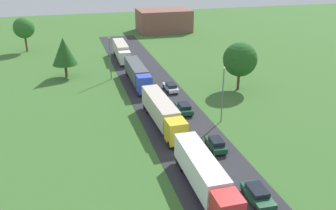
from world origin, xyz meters
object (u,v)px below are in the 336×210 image
tree_maple (24,28)px  tree_pine (240,60)px  car_fourth (184,108)px  tree_oak (64,51)px  car_third (216,144)px  truck_lead (204,175)px  car_fifth (171,87)px  truck_fourth (121,50)px  lamppost_third (110,56)px  truck_third (137,73)px  distant_building (164,20)px  truck_second (162,112)px  car_second (258,195)px  lamppost_second (223,92)px

tree_maple → tree_pine: bearing=-45.2°
car_fourth → tree_oak: 28.78m
car_third → tree_pine: (12.31, 19.54, 4.64)m
truck_lead → tree_oak: 44.78m
car_fifth → truck_fourth: bearing=102.7°
truck_lead → tree_oak: bearing=106.5°
truck_lead → lamppost_third: 39.42m
truck_lead → car_fifth: bearing=80.6°
truck_lead → lamppost_third: bearing=96.4°
car_fourth → tree_oak: size_ratio=0.57×
truck_third → distant_building: bearing=69.5°
truck_second → tree_maple: bearing=113.5°
truck_second → car_second: size_ratio=3.31×
truck_fourth → truck_second: bearing=-89.7°
truck_second → truck_fourth: size_ratio=1.18×
truck_fourth → car_third: bearing=-83.9°
lamppost_second → lamppost_third: lamppost_second is taller
car_fourth → distant_building: distant_building is taller
truck_lead → lamppost_second: lamppost_second is taller
lamppost_second → distant_building: (9.04, 66.31, -1.35)m
truck_lead → car_fourth: 20.52m
lamppost_second → car_fifth: bearing=104.2°
car_third → tree_pine: tree_pine is taller
truck_third → lamppost_third: size_ratio=1.73×
truck_second → car_second: 19.94m
truck_fourth → tree_maple: bearing=147.5°
car_second → distant_building: distant_building is taller
truck_second → distant_building: bearing=74.9°
car_third → tree_maple: 64.13m
truck_second → tree_pine: 20.43m
car_second → tree_maple: (-26.23, 69.05, 4.99)m
truck_lead → lamppost_second: 17.87m
truck_second → tree_oak: 29.31m
car_third → tree_oak: tree_oak is taller
tree_maple → truck_second: bearing=-66.5°
lamppost_third → distant_building: bearing=62.8°
car_fourth → tree_maple: tree_maple is taller
truck_fourth → tree_pine: 30.56m
car_second → distant_building: 85.63m
lamppost_second → truck_third: bearing=113.6°
truck_second → tree_maple: (-21.60, 49.70, 3.67)m
truck_lead → car_fourth: bearing=77.9°
car_third → tree_maple: tree_maple is taller
truck_fourth → lamppost_second: 38.18m
truck_second → car_fourth: truck_second is taller
truck_third → tree_pine: tree_pine is taller
truck_fourth → lamppost_third: size_ratio=1.50×
truck_lead → distant_building: bearing=77.9°
truck_third → tree_oak: (-12.73, 7.83, 3.05)m
lamppost_third → tree_maple: bearing=122.5°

